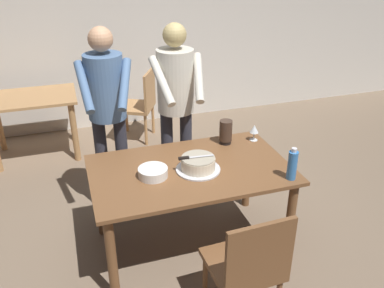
{
  "coord_description": "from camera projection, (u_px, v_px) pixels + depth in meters",
  "views": [
    {
      "loc": [
        -0.82,
        -2.58,
        2.32
      ],
      "look_at": [
        0.05,
        0.1,
        0.9
      ],
      "focal_mm": 38.09,
      "sensor_mm": 36.0,
      "label": 1
    }
  ],
  "objects": [
    {
      "name": "plate_stack",
      "position": [
        153.0,
        172.0,
        3.0
      ],
      "size": [
        0.22,
        0.22,
        0.07
      ],
      "color": "white",
      "rests_on": "main_dining_table"
    },
    {
      "name": "water_bottle",
      "position": [
        292.0,
        165.0,
        2.94
      ],
      "size": [
        0.07,
        0.07,
        0.25
      ],
      "color": "#387AC6",
      "rests_on": "main_dining_table"
    },
    {
      "name": "chair_near_side",
      "position": [
        248.0,
        265.0,
        2.56
      ],
      "size": [
        0.46,
        0.46,
        0.9
      ],
      "color": "brown",
      "rests_on": "ground_plane"
    },
    {
      "name": "hurricane_lamp",
      "position": [
        226.0,
        132.0,
        3.46
      ],
      "size": [
        0.11,
        0.11,
        0.21
      ],
      "color": "black",
      "rests_on": "main_dining_table"
    },
    {
      "name": "background_chair_2",
      "position": [
        140.0,
        103.0,
        5.09
      ],
      "size": [
        0.59,
        0.59,
        0.9
      ],
      "color": "tan",
      "rests_on": "ground_plane"
    },
    {
      "name": "background_table",
      "position": [
        32.0,
        110.0,
        4.65
      ],
      "size": [
        1.0,
        0.7,
        0.74
      ],
      "color": "tan",
      "rests_on": "ground_plane"
    },
    {
      "name": "ground_plane",
      "position": [
        190.0,
        244.0,
        3.46
      ],
      "size": [
        14.0,
        14.0,
        0.0
      ],
      "primitive_type": "plane",
      "color": "#7A6651"
    },
    {
      "name": "person_standing_beside",
      "position": [
        107.0,
        104.0,
        3.44
      ],
      "size": [
        0.46,
        0.57,
        1.72
      ],
      "color": "#2D2D38",
      "rests_on": "ground_plane"
    },
    {
      "name": "cake_on_platter",
      "position": [
        198.0,
        164.0,
        3.08
      ],
      "size": [
        0.34,
        0.34,
        0.11
      ],
      "color": "silver",
      "rests_on": "main_dining_table"
    },
    {
      "name": "back_wall",
      "position": [
        124.0,
        24.0,
        5.23
      ],
      "size": [
        10.0,
        0.12,
        2.7
      ],
      "primitive_type": "cube",
      "color": "silver",
      "rests_on": "ground_plane"
    },
    {
      "name": "wine_glass_near",
      "position": [
        254.0,
        129.0,
        3.51
      ],
      "size": [
        0.08,
        0.08,
        0.14
      ],
      "color": "silver",
      "rests_on": "main_dining_table"
    },
    {
      "name": "cake_knife",
      "position": [
        189.0,
        158.0,
        3.03
      ],
      "size": [
        0.27,
        0.05,
        0.02
      ],
      "color": "silver",
      "rests_on": "cake_on_platter"
    },
    {
      "name": "main_dining_table",
      "position": [
        190.0,
        180.0,
        3.17
      ],
      "size": [
        1.53,
        0.93,
        0.75
      ],
      "color": "brown",
      "rests_on": "ground_plane"
    },
    {
      "name": "person_cutting_cake",
      "position": [
        176.0,
        98.0,
        3.58
      ],
      "size": [
        0.47,
        0.56,
        1.72
      ],
      "color": "#2D2D38",
      "rests_on": "ground_plane"
    }
  ]
}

